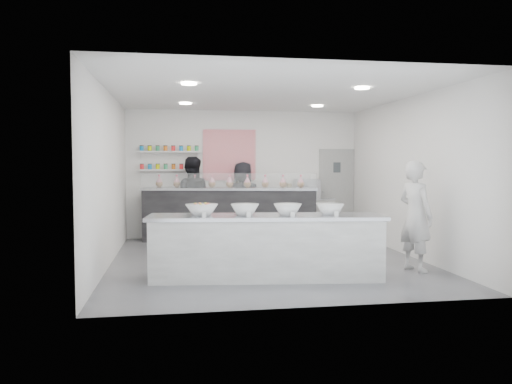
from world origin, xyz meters
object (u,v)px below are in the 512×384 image
(woman_prep, at_px, (416,216))
(staff_left, at_px, (191,199))
(back_bar, at_px, (230,214))
(espresso_machine, at_px, (307,189))
(staff_right, at_px, (243,200))
(prep_counter, at_px, (266,247))
(espresso_ledge, at_px, (309,217))

(woman_prep, relative_size, staff_left, 0.95)
(back_bar, distance_m, espresso_machine, 2.02)
(staff_right, bearing_deg, woman_prep, 127.28)
(prep_counter, distance_m, staff_right, 4.05)
(staff_right, bearing_deg, espresso_ledge, -167.31)
(back_bar, height_order, espresso_ledge, back_bar)
(espresso_machine, height_order, staff_left, staff_left)
(espresso_machine, relative_size, staff_right, 0.33)
(prep_counter, bearing_deg, staff_left, 110.73)
(prep_counter, relative_size, woman_prep, 1.98)
(staff_left, xyz_separation_m, staff_right, (1.20, 0.00, -0.05))
(prep_counter, bearing_deg, back_bar, 98.94)
(woman_prep, bearing_deg, staff_right, 11.81)
(prep_counter, xyz_separation_m, espresso_ledge, (1.81, 4.21, -0.04))
(back_bar, height_order, staff_right, staff_right)
(espresso_machine, bearing_deg, staff_right, -173.43)
(espresso_ledge, xyz_separation_m, staff_right, (-1.62, -0.18, 0.44))
(espresso_machine, xyz_separation_m, staff_right, (-1.56, -0.18, -0.23))
(staff_left, distance_m, staff_right, 1.20)
(prep_counter, distance_m, back_bar, 3.78)
(espresso_ledge, height_order, staff_right, staff_right)
(staff_left, bearing_deg, back_bar, 171.05)
(staff_left, bearing_deg, prep_counter, 111.76)
(espresso_machine, bearing_deg, staff_left, -176.27)
(back_bar, height_order, woman_prep, woman_prep)
(espresso_machine, relative_size, woman_prep, 0.33)
(staff_left, bearing_deg, espresso_machine, -168.57)
(staff_left, bearing_deg, staff_right, -172.30)
(espresso_ledge, bearing_deg, staff_right, -173.67)
(espresso_machine, bearing_deg, woman_prep, -79.49)
(prep_counter, relative_size, espresso_machine, 6.01)
(espresso_machine, height_order, staff_right, staff_right)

